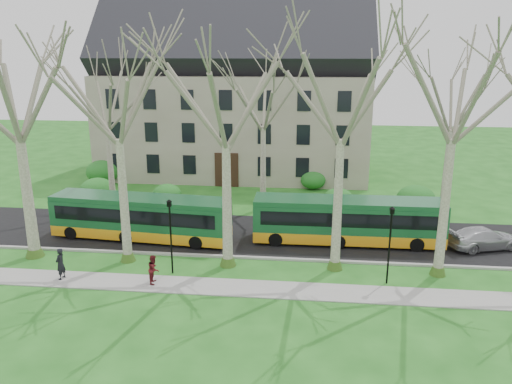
# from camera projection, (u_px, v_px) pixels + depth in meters

# --- Properties ---
(ground) EXTENTS (120.00, 120.00, 0.00)m
(ground) POSITION_uv_depth(u_px,v_px,m) (278.00, 270.00, 28.86)
(ground) COLOR #1D5B1A
(ground) RESTS_ON ground
(sidewalk) EXTENTS (70.00, 2.00, 0.06)m
(sidewalk) POSITION_uv_depth(u_px,v_px,m) (275.00, 290.00, 26.47)
(sidewalk) COLOR gray
(sidewalk) RESTS_ON ground
(road) EXTENTS (80.00, 8.00, 0.06)m
(road) POSITION_uv_depth(u_px,v_px,m) (284.00, 236.00, 34.12)
(road) COLOR black
(road) RESTS_ON ground
(curb) EXTENTS (80.00, 0.25, 0.14)m
(curb) POSITION_uv_depth(u_px,v_px,m) (280.00, 259.00, 30.28)
(curb) COLOR #A5A39E
(curb) RESTS_ON ground
(building) EXTENTS (26.50, 12.20, 16.00)m
(building) POSITION_uv_depth(u_px,v_px,m) (235.00, 94.00, 50.23)
(building) COLOR gray
(building) RESTS_ON ground
(tree_row_verge) EXTENTS (49.00, 7.00, 14.00)m
(tree_row_verge) POSITION_uv_depth(u_px,v_px,m) (280.00, 150.00, 27.24)
(tree_row_verge) COLOR gray
(tree_row_verge) RESTS_ON ground
(tree_row_far) EXTENTS (33.00, 7.00, 12.00)m
(tree_row_far) POSITION_uv_depth(u_px,v_px,m) (271.00, 136.00, 37.88)
(tree_row_far) COLOR gray
(tree_row_far) RESTS_ON ground
(lamp_row) EXTENTS (36.22, 0.22, 4.30)m
(lamp_row) POSITION_uv_depth(u_px,v_px,m) (278.00, 235.00, 27.21)
(lamp_row) COLOR black
(lamp_row) RESTS_ON ground
(hedges) EXTENTS (30.60, 8.60, 2.00)m
(hedges) POSITION_uv_depth(u_px,v_px,m) (235.00, 188.00, 42.46)
(hedges) COLOR #185620
(hedges) RESTS_ON ground
(bus_lead) EXTENTS (12.15, 3.60, 2.99)m
(bus_lead) POSITION_uv_depth(u_px,v_px,m) (141.00, 217.00, 33.28)
(bus_lead) COLOR #17512B
(bus_lead) RESTS_ON road
(bus_follow) EXTENTS (12.21, 2.64, 3.05)m
(bus_follow) POSITION_uv_depth(u_px,v_px,m) (348.00, 220.00, 32.56)
(bus_follow) COLOR #17512B
(bus_follow) RESTS_ON road
(sedan) EXTENTS (5.05, 3.28, 1.36)m
(sedan) POSITION_uv_depth(u_px,v_px,m) (484.00, 238.00, 31.78)
(sedan) COLOR #B5B6BA
(sedan) RESTS_ON road
(pedestrian_a) EXTENTS (0.52, 0.70, 1.78)m
(pedestrian_a) POSITION_uv_depth(u_px,v_px,m) (60.00, 264.00, 27.45)
(pedestrian_a) COLOR black
(pedestrian_a) RESTS_ON sidewalk
(pedestrian_b) EXTENTS (0.68, 0.83, 1.59)m
(pedestrian_b) POSITION_uv_depth(u_px,v_px,m) (154.00, 269.00, 27.01)
(pedestrian_b) COLOR #59141A
(pedestrian_b) RESTS_ON sidewalk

